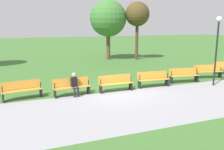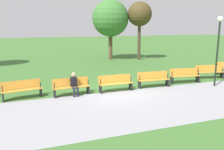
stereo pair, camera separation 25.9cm
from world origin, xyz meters
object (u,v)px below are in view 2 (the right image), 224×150
at_px(bench_1, 209,71).
at_px(bench_5, 71,86).
at_px(bench_6, 22,89).
at_px(person_seated, 74,83).
at_px(lamp_post, 219,38).
at_px(tree_1, 110,19).
at_px(tree_0, 140,15).
at_px(bench_3, 153,79).
at_px(bench_4, 115,83).
at_px(bench_2, 185,75).

relative_size(bench_1, bench_5, 1.01).
height_order(bench_1, bench_5, same).
relative_size(bench_6, person_seated, 1.62).
distance_m(bench_1, bench_5, 9.60).
relative_size(bench_1, bench_6, 1.00).
bearing_deg(bench_1, lamp_post, 69.21).
bearing_deg(tree_1, bench_1, 106.27).
relative_size(bench_6, tree_0, 0.33).
relative_size(bench_1, bench_3, 1.01).
xyz_separation_m(bench_4, tree_0, (-6.72, -10.62, 4.10)).
distance_m(bench_3, bench_4, 2.41).
bearing_deg(bench_3, bench_2, -169.16).
height_order(bench_6, lamp_post, lamp_post).
bearing_deg(bench_4, bench_3, -177.84).
relative_size(bench_5, lamp_post, 0.47).
bearing_deg(bench_6, bench_3, 169.14).
xyz_separation_m(bench_1, person_seated, (9.44, 0.86, 0.16)).
bearing_deg(bench_5, person_seated, 129.54).
height_order(bench_2, bench_3, same).
bearing_deg(tree_1, bench_2, 94.14).
xyz_separation_m(bench_6, tree_0, (-11.52, -10.26, 4.10)).
relative_size(bench_4, tree_1, 0.31).
height_order(bench_1, bench_4, same).
relative_size(bench_2, lamp_post, 0.48).
height_order(bench_5, tree_1, tree_1).
height_order(bench_2, lamp_post, lamp_post).
xyz_separation_m(bench_2, lamp_post, (-1.17, 1.33, 2.34)).
bearing_deg(bench_2, bench_5, 10.86).
relative_size(bench_2, person_seated, 1.62).
distance_m(bench_2, bench_3, 2.41).
xyz_separation_m(bench_2, bench_6, (9.60, -0.00, 0.00)).
xyz_separation_m(bench_1, bench_3, (4.76, 0.72, 0.00)).
bearing_deg(lamp_post, tree_0, -93.70).
distance_m(bench_1, bench_2, 2.41).
distance_m(bench_2, person_seated, 7.09).
relative_size(tree_0, tree_1, 0.97).
height_order(bench_3, bench_6, same).
relative_size(bench_4, tree_0, 0.32).
xyz_separation_m(bench_3, tree_1, (-1.57, -11.65, 3.71)).
height_order(bench_3, tree_1, tree_1).
xyz_separation_m(bench_4, bench_5, (2.41, -0.09, 0.00)).
xyz_separation_m(bench_2, bench_5, (7.21, 0.27, 0.00)).
xyz_separation_m(bench_2, tree_0, (-1.92, -10.26, 4.10)).
xyz_separation_m(bench_4, bench_6, (4.80, -0.36, 0.00)).
bearing_deg(tree_1, bench_5, 61.28).
relative_size(bench_5, tree_0, 0.33).
bearing_deg(bench_1, tree_0, -74.36).
bearing_deg(person_seated, lamp_post, 169.25).
xyz_separation_m(bench_1, bench_2, (2.37, 0.45, 0.00)).
relative_size(bench_4, lamp_post, 0.47).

